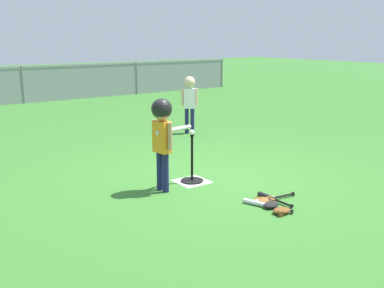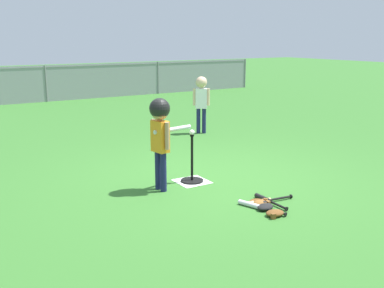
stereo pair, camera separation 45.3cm
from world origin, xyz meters
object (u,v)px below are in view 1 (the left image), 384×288
at_px(spare_bat_silver, 260,204).
at_px(glove_by_plate, 263,200).
at_px(fielder_near_right, 190,97).
at_px(spare_bat_black, 270,198).
at_px(spare_bat_wood, 268,199).
at_px(glove_near_bats, 271,205).
at_px(glove_tossed_aside, 265,201).
at_px(batting_tee, 192,174).
at_px(glove_outfield_drop, 282,211).
at_px(baseball_on_tee, 192,132).
at_px(batter_child, 162,126).

xyz_separation_m(spare_bat_silver, glove_by_plate, (0.11, 0.07, 0.01)).
xyz_separation_m(fielder_near_right, spare_bat_black, (-1.55, -3.90, -0.75)).
xyz_separation_m(spare_bat_wood, glove_near_bats, (-0.12, -0.16, 0.01)).
bearing_deg(glove_near_bats, glove_tossed_aside, 77.56).
bearing_deg(batting_tee, spare_bat_wood, -75.89).
relative_size(glove_by_plate, glove_tossed_aside, 1.14).
distance_m(glove_tossed_aside, glove_outfield_drop, 0.34).
relative_size(baseball_on_tee, glove_tossed_aside, 0.31).
relative_size(batter_child, glove_by_plate, 4.58).
relative_size(spare_bat_silver, glove_outfield_drop, 2.56).
height_order(batting_tee, baseball_on_tee, baseball_on_tee).
bearing_deg(spare_bat_black, baseball_on_tee, 106.98).
xyz_separation_m(batting_tee, batter_child, (-0.54, -0.09, 0.78)).
distance_m(fielder_near_right, glove_tossed_aside, 4.37).
bearing_deg(glove_by_plate, batter_child, 124.17).
xyz_separation_m(batter_child, spare_bat_black, (0.90, -1.10, -0.86)).
bearing_deg(spare_bat_wood, spare_bat_black, 17.41).
height_order(batting_tee, glove_outfield_drop, batting_tee).
bearing_deg(glove_tossed_aside, glove_outfield_drop, -101.35).
height_order(spare_bat_wood, glove_by_plate, glove_by_plate).
bearing_deg(glove_outfield_drop, glove_tossed_aside, 78.65).
height_order(batting_tee, glove_by_plate, batting_tee).
bearing_deg(glove_outfield_drop, batting_tee, 95.13).
height_order(spare_bat_silver, spare_bat_black, same).
bearing_deg(spare_bat_silver, batting_tee, 94.64).
bearing_deg(spare_bat_black, glove_outfield_drop, -119.24).
bearing_deg(glove_tossed_aside, batter_child, 122.98).
relative_size(batting_tee, spare_bat_wood, 1.06).
bearing_deg(fielder_near_right, glove_near_bats, -113.05).
bearing_deg(glove_outfield_drop, spare_bat_silver, 97.14).
height_order(baseball_on_tee, batter_child, batter_child).
bearing_deg(glove_tossed_aside, spare_bat_silver, -164.86).
bearing_deg(glove_tossed_aside, spare_bat_black, 20.34).
distance_m(fielder_near_right, spare_bat_silver, 4.44).
height_order(batting_tee, spare_bat_wood, batting_tee).
height_order(spare_bat_black, glove_outfield_drop, glove_outfield_drop).
distance_m(baseball_on_tee, spare_bat_silver, 1.45).
xyz_separation_m(batting_tee, glove_near_bats, (0.18, -1.36, -0.07)).
bearing_deg(batter_child, spare_bat_silver, -61.48).
relative_size(baseball_on_tee, spare_bat_wood, 0.12).
distance_m(fielder_near_right, glove_outfield_drop, 4.70).
distance_m(baseball_on_tee, spare_bat_black, 1.41).
bearing_deg(batter_child, spare_bat_wood, -52.96).
height_order(baseball_on_tee, glove_outfield_drop, baseball_on_tee).
relative_size(fielder_near_right, glove_outfield_drop, 4.94).
xyz_separation_m(batting_tee, glove_by_plate, (0.22, -1.20, -0.07)).
bearing_deg(batter_child, spare_bat_black, -50.60).
bearing_deg(spare_bat_black, glove_tossed_aside, -159.66).
bearing_deg(glove_by_plate, glove_tossed_aside, -103.20).
height_order(fielder_near_right, glove_outfield_drop, fielder_near_right).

